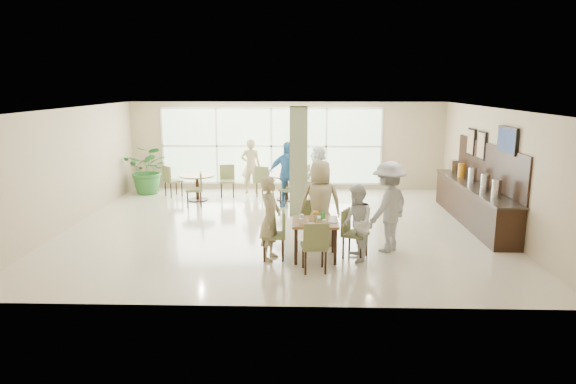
{
  "coord_description": "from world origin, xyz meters",
  "views": [
    {
      "loc": [
        0.51,
        -11.82,
        3.34
      ],
      "look_at": [
        0.2,
        -1.2,
        1.1
      ],
      "focal_mm": 32.0,
      "sensor_mm": 36.0,
      "label": 1
    }
  ],
  "objects_px": {
    "buffet_counter": "(474,201)",
    "adult_standing": "(251,166)",
    "potted_plant": "(149,170)",
    "teen_far": "(320,203)",
    "teen_standing": "(388,207)",
    "round_table_left": "(197,182)",
    "teen_right": "(356,223)",
    "adult_a": "(287,174)",
    "round_table_right": "(287,181)",
    "main_table": "(315,226)",
    "teen_left": "(270,218)",
    "adult_b": "(318,173)"
  },
  "relations": [
    {
      "from": "potted_plant",
      "to": "teen_left",
      "type": "relative_size",
      "value": 0.92
    },
    {
      "from": "teen_far",
      "to": "buffet_counter",
      "type": "bearing_deg",
      "value": -159.28
    },
    {
      "from": "main_table",
      "to": "adult_b",
      "type": "bearing_deg",
      "value": 87.91
    },
    {
      "from": "round_table_left",
      "to": "adult_b",
      "type": "xyz_separation_m",
      "value": [
        3.51,
        0.05,
        0.25
      ]
    },
    {
      "from": "round_table_left",
      "to": "buffet_counter",
      "type": "distance_m",
      "value": 7.62
    },
    {
      "from": "adult_a",
      "to": "adult_standing",
      "type": "bearing_deg",
      "value": 127.3
    },
    {
      "from": "teen_far",
      "to": "adult_b",
      "type": "height_order",
      "value": "teen_far"
    },
    {
      "from": "round_table_right",
      "to": "adult_a",
      "type": "bearing_deg",
      "value": -87.28
    },
    {
      "from": "main_table",
      "to": "teen_right",
      "type": "xyz_separation_m",
      "value": [
        0.78,
        -0.1,
        0.1
      ]
    },
    {
      "from": "round_table_right",
      "to": "adult_b",
      "type": "bearing_deg",
      "value": -6.28
    },
    {
      "from": "main_table",
      "to": "teen_left",
      "type": "distance_m",
      "value": 0.89
    },
    {
      "from": "round_table_left",
      "to": "adult_standing",
      "type": "bearing_deg",
      "value": 36.25
    },
    {
      "from": "teen_right",
      "to": "adult_b",
      "type": "bearing_deg",
      "value": -179.32
    },
    {
      "from": "round_table_right",
      "to": "adult_b",
      "type": "relative_size",
      "value": 0.68
    },
    {
      "from": "teen_standing",
      "to": "adult_b",
      "type": "distance_m",
      "value": 4.74
    },
    {
      "from": "buffet_counter",
      "to": "potted_plant",
      "type": "bearing_deg",
      "value": 160.47
    },
    {
      "from": "teen_right",
      "to": "adult_a",
      "type": "relative_size",
      "value": 0.83
    },
    {
      "from": "potted_plant",
      "to": "teen_far",
      "type": "distance_m",
      "value": 7.23
    },
    {
      "from": "round_table_left",
      "to": "teen_right",
      "type": "relative_size",
      "value": 0.68
    },
    {
      "from": "buffet_counter",
      "to": "adult_standing",
      "type": "xyz_separation_m",
      "value": [
        -5.8,
        3.35,
        0.3
      ]
    },
    {
      "from": "teen_left",
      "to": "adult_b",
      "type": "height_order",
      "value": "teen_left"
    },
    {
      "from": "teen_far",
      "to": "adult_a",
      "type": "distance_m",
      "value": 3.64
    },
    {
      "from": "adult_b",
      "to": "adult_a",
      "type": "bearing_deg",
      "value": -41.4
    },
    {
      "from": "teen_standing",
      "to": "adult_a",
      "type": "xyz_separation_m",
      "value": [
        -2.16,
        3.88,
        -0.02
      ]
    },
    {
      "from": "round_table_left",
      "to": "adult_b",
      "type": "relative_size",
      "value": 0.63
    },
    {
      "from": "round_table_right",
      "to": "adult_a",
      "type": "xyz_separation_m",
      "value": [
        0.04,
        -0.79,
        0.33
      ]
    },
    {
      "from": "round_table_right",
      "to": "teen_right",
      "type": "distance_m",
      "value": 5.49
    },
    {
      "from": "round_table_right",
      "to": "teen_left",
      "type": "xyz_separation_m",
      "value": [
        -0.15,
        -5.25,
        0.24
      ]
    },
    {
      "from": "potted_plant",
      "to": "teen_right",
      "type": "xyz_separation_m",
      "value": [
        5.79,
        -6.03,
        -0.01
      ]
    },
    {
      "from": "round_table_left",
      "to": "teen_right",
      "type": "bearing_deg",
      "value": -51.31
    },
    {
      "from": "potted_plant",
      "to": "teen_standing",
      "type": "relative_size",
      "value": 0.82
    },
    {
      "from": "teen_standing",
      "to": "buffet_counter",
      "type": "bearing_deg",
      "value": 172.31
    },
    {
      "from": "potted_plant",
      "to": "teen_standing",
      "type": "height_order",
      "value": "teen_standing"
    },
    {
      "from": "teen_right",
      "to": "buffet_counter",
      "type": "bearing_deg",
      "value": 126.23
    },
    {
      "from": "potted_plant",
      "to": "adult_b",
      "type": "distance_m",
      "value": 5.27
    },
    {
      "from": "main_table",
      "to": "teen_far",
      "type": "xyz_separation_m",
      "value": [
        0.12,
        0.84,
        0.26
      ]
    },
    {
      "from": "teen_left",
      "to": "main_table",
      "type": "bearing_deg",
      "value": -70.92
    },
    {
      "from": "round_table_left",
      "to": "potted_plant",
      "type": "bearing_deg",
      "value": 151.91
    },
    {
      "from": "main_table",
      "to": "adult_a",
      "type": "height_order",
      "value": "adult_a"
    },
    {
      "from": "round_table_right",
      "to": "adult_standing",
      "type": "xyz_separation_m",
      "value": [
        -1.14,
        0.93,
        0.28
      ]
    },
    {
      "from": "potted_plant",
      "to": "teen_far",
      "type": "height_order",
      "value": "teen_far"
    },
    {
      "from": "buffet_counter",
      "to": "adult_b",
      "type": "bearing_deg",
      "value": 148.24
    },
    {
      "from": "teen_left",
      "to": "teen_standing",
      "type": "height_order",
      "value": "teen_standing"
    },
    {
      "from": "teen_standing",
      "to": "adult_a",
      "type": "height_order",
      "value": "teen_standing"
    },
    {
      "from": "adult_a",
      "to": "adult_standing",
      "type": "distance_m",
      "value": 2.08
    },
    {
      "from": "round_table_left",
      "to": "teen_left",
      "type": "distance_m",
      "value": 5.67
    },
    {
      "from": "round_table_right",
      "to": "teen_far",
      "type": "relative_size",
      "value": 0.6
    },
    {
      "from": "round_table_right",
      "to": "main_table",
      "type": "bearing_deg",
      "value": -82.08
    },
    {
      "from": "teen_far",
      "to": "adult_b",
      "type": "xyz_separation_m",
      "value": [
        0.07,
        4.24,
        -0.1
      ]
    },
    {
      "from": "round_table_right",
      "to": "adult_b",
      "type": "distance_m",
      "value": 0.94
    }
  ]
}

